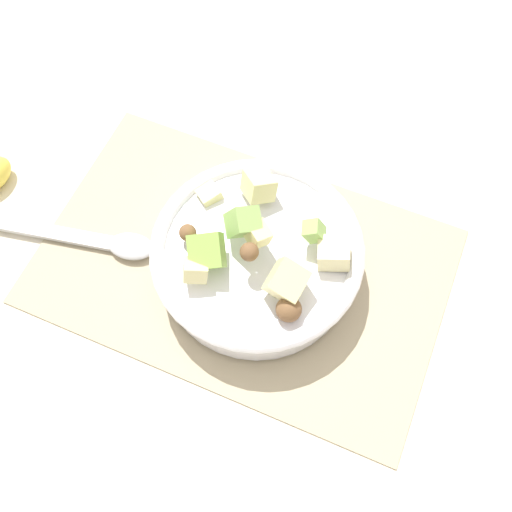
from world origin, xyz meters
TOP-DOWN VIEW (x-y plane):
  - ground_plane at (0.00, 0.00)m, footprint 2.40×2.40m
  - placemat at (0.00, 0.00)m, footprint 0.48×0.30m
  - salad_bowl at (-0.02, 0.00)m, footprint 0.24×0.24m
  - serving_spoon at (0.18, 0.04)m, footprint 0.23×0.07m

SIDE VIEW (x-z plane):
  - ground_plane at x=0.00m, z-range 0.00..0.00m
  - placemat at x=0.00m, z-range 0.00..0.01m
  - serving_spoon at x=0.18m, z-range 0.00..0.02m
  - salad_bowl at x=-0.02m, z-range -0.02..0.10m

